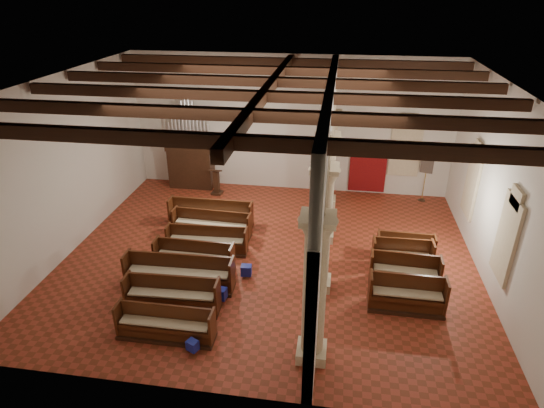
{
  "coord_description": "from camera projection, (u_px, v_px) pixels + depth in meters",
  "views": [
    {
      "loc": [
        2.12,
        -13.29,
        8.62
      ],
      "look_at": [
        0.02,
        0.5,
        1.8
      ],
      "focal_mm": 30.0,
      "sensor_mm": 36.0,
      "label": 1
    }
  ],
  "objects": [
    {
      "name": "arcade",
      "position": [
        326.0,
        164.0,
        14.07
      ],
      "size": [
        0.9,
        11.9,
        6.0
      ],
      "color": "beige",
      "rests_on": "floor"
    },
    {
      "name": "aisle_pew_2",
      "position": [
        402.0,
        259.0,
        15.06
      ],
      "size": [
        1.96,
        0.74,
        1.06
      ],
      "rotation": [
        0.0,
        0.0,
        0.02
      ],
      "color": "#331C10",
      "rests_on": "floor"
    },
    {
      "name": "lectern",
      "position": [
        217.0,
        183.0,
        20.33
      ],
      "size": [
        0.55,
        0.56,
        1.27
      ],
      "rotation": [
        0.0,
        0.0,
        -0.09
      ],
      "color": "#311D0F",
      "rests_on": "floor"
    },
    {
      "name": "hymnal_box_b",
      "position": [
        221.0,
        293.0,
        13.54
      ],
      "size": [
        0.38,
        0.33,
        0.35
      ],
      "primitive_type": "cube",
      "rotation": [
        0.0,
        0.0,
        -0.14
      ],
      "color": "navy",
      "rests_on": "floor"
    },
    {
      "name": "window_back",
      "position": [
        405.0,
        148.0,
        19.54
      ],
      "size": [
        1.0,
        0.03,
        2.2
      ],
      "primitive_type": "cube",
      "color": "#2F6B52",
      "rests_on": "wall_back"
    },
    {
      "name": "hymnal_box_c",
      "position": [
        246.0,
        270.0,
        14.65
      ],
      "size": [
        0.36,
        0.3,
        0.34
      ],
      "primitive_type": "cube",
      "rotation": [
        0.0,
        0.0,
        0.07
      ],
      "color": "navy",
      "rests_on": "floor"
    },
    {
      "name": "aisle_pew_3",
      "position": [
        405.0,
        251.0,
        15.61
      ],
      "size": [
        1.94,
        0.68,
        0.95
      ],
      "rotation": [
        0.0,
        0.0,
        -0.03
      ],
      "color": "#331C10",
      "rests_on": "floor"
    },
    {
      "name": "tube_heater_b",
      "position": [
        158.0,
        301.0,
        13.38
      ],
      "size": [
        0.91,
        0.38,
        0.09
      ],
      "primitive_type": "cylinder",
      "rotation": [
        0.0,
        1.57,
        0.32
      ],
      "color": "silver",
      "rests_on": "floor"
    },
    {
      "name": "nave_pew_2",
      "position": [
        180.0,
        277.0,
        14.13
      ],
      "size": [
        3.42,
        0.84,
        1.1
      ],
      "rotation": [
        0.0,
        0.0,
        0.03
      ],
      "color": "#331C10",
      "rests_on": "floor"
    },
    {
      "name": "nave_pew_6",
      "position": [
        211.0,
        218.0,
        17.74
      ],
      "size": [
        3.29,
        0.73,
        1.07
      ],
      "rotation": [
        0.0,
        0.0,
        -0.0
      ],
      "color": "#331C10",
      "rests_on": "floor"
    },
    {
      "name": "aisle_pew_1",
      "position": [
        404.0,
        275.0,
        14.25
      ],
      "size": [
        2.18,
        0.8,
        1.06
      ],
      "rotation": [
        0.0,
        0.0,
        -0.04
      ],
      "color": "#331C10",
      "rests_on": "floor"
    },
    {
      "name": "nave_pew_1",
      "position": [
        173.0,
        299.0,
        13.18
      ],
      "size": [
        2.77,
        0.81,
        1.06
      ],
      "rotation": [
        0.0,
        0.0,
        0.04
      ],
      "color": "#331C10",
      "rests_on": "floor"
    },
    {
      "name": "wall_right",
      "position": [
        499.0,
        191.0,
        13.61
      ],
      "size": [
        0.02,
        12.0,
        6.0
      ],
      "primitive_type": "cube",
      "color": "silver",
      "rests_on": "floor"
    },
    {
      "name": "pipe_organ",
      "position": [
        191.0,
        158.0,
        20.77
      ],
      "size": [
        2.1,
        0.85,
        4.4
      ],
      "color": "#331C10",
      "rests_on": "floor"
    },
    {
      "name": "wall_left",
      "position": [
        67.0,
        165.0,
        15.5
      ],
      "size": [
        0.02,
        12.0,
        6.0
      ],
      "primitive_type": "cube",
      "color": "silver",
      "rests_on": "floor"
    },
    {
      "name": "nave_pew_5",
      "position": [
        212.0,
        228.0,
        17.05
      ],
      "size": [
        2.99,
        0.78,
        0.99
      ],
      "rotation": [
        0.0,
        0.0,
        -0.04
      ],
      "color": "#331C10",
      "rests_on": "floor"
    },
    {
      "name": "nave_pew_3",
      "position": [
        194.0,
        261.0,
        14.99
      ],
      "size": [
        2.66,
        0.74,
        1.04
      ],
      "rotation": [
        0.0,
        0.0,
        -0.02
      ],
      "color": "#331C10",
      "rests_on": "floor"
    },
    {
      "name": "wall_front",
      "position": [
        223.0,
        290.0,
        9.23
      ],
      "size": [
        14.0,
        0.02,
        6.0
      ],
      "primitive_type": "cube",
      "color": "silver",
      "rests_on": "floor"
    },
    {
      "name": "window_right_b",
      "position": [
        473.0,
        182.0,
        16.19
      ],
      "size": [
        0.03,
        1.0,
        2.2
      ],
      "primitive_type": "cube",
      "color": "#2F6B52",
      "rests_on": "wall_right"
    },
    {
      "name": "dossal_curtain",
      "position": [
        368.0,
        169.0,
        20.15
      ],
      "size": [
        1.8,
        0.07,
        2.17
      ],
      "color": "maroon",
      "rests_on": "floor"
    },
    {
      "name": "processional_banner",
      "position": [
        424.0,
        184.0,
        19.61
      ],
      "size": [
        0.5,
        0.64,
        2.27
      ],
      "rotation": [
        0.0,
        0.0,
        -0.29
      ],
      "color": "#331C10",
      "rests_on": "floor"
    },
    {
      "name": "tube_heater_a",
      "position": [
        194.0,
        328.0,
        12.37
      ],
      "size": [
        1.0,
        0.38,
        0.1
      ],
      "primitive_type": "cylinder",
      "rotation": [
        0.0,
        1.57,
        -0.28
      ],
      "color": "silver",
      "rests_on": "floor"
    },
    {
      "name": "window_right_a",
      "position": [
        508.0,
        239.0,
        12.63
      ],
      "size": [
        0.03,
        1.0,
        2.2
      ],
      "primitive_type": "cube",
      "color": "#2F6B52",
      "rests_on": "wall_right"
    },
    {
      "name": "floor",
      "position": [
        269.0,
        256.0,
        15.88
      ],
      "size": [
        14.0,
        14.0,
        0.0
      ],
      "primitive_type": "plane",
      "color": "maroon",
      "rests_on": "ground"
    },
    {
      "name": "wall_back",
      "position": [
        290.0,
        125.0,
        19.89
      ],
      "size": [
        14.0,
        0.02,
        6.0
      ],
      "primitive_type": "cube",
      "color": "silver",
      "rests_on": "floor"
    },
    {
      "name": "nave_pew_0",
      "position": [
        166.0,
        328.0,
        12.13
      ],
      "size": [
        2.64,
        0.65,
        0.97
      ],
      "rotation": [
        0.0,
        0.0,
        0.0
      ],
      "color": "#331C10",
      "rests_on": "floor"
    },
    {
      "name": "ceiling",
      "position": [
        269.0,
        82.0,
        13.24
      ],
      "size": [
        14.0,
        14.0,
        0.0
      ],
      "primitive_type": "plane",
      "rotation": [
        3.14,
        0.0,
        0.0
      ],
      "color": "black",
      "rests_on": "wall_back"
    },
    {
      "name": "aisle_pew_0",
      "position": [
        406.0,
        298.0,
        13.17
      ],
      "size": [
        2.18,
        0.76,
        1.1
      ],
      "rotation": [
        0.0,
        0.0,
        -0.01
      ],
      "color": "#331C10",
      "rests_on": "floor"
    },
    {
      "name": "hymnal_box_a",
      "position": [
        193.0,
        345.0,
        11.65
      ],
      "size": [
        0.35,
        0.33,
        0.28
      ],
      "primitive_type": "cube",
      "rotation": [
        0.0,
        0.0,
        -0.43
      ],
      "color": "#151C93",
      "rests_on": "floor"
    },
    {
      "name": "ceiling_beams",
      "position": [
        269.0,
        88.0,
        13.32
      ],
      "size": [
        13.8,
        11.8,
        0.3
      ],
      "primitive_type": null,
      "color": "#331C10",
      "rests_on": "wall_back"
    },
    {
      "name": "nave_pew_4",
      "position": [
        207.0,
        244.0,
        16.03
      ],
      "size": [
        2.87,
        0.78,
        0.97
      ],
      "rotation": [
        0.0,
        0.0,
        0.05
      ],
      "color": "#331C10",
      "rests_on": "floor"
    }
  ]
}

